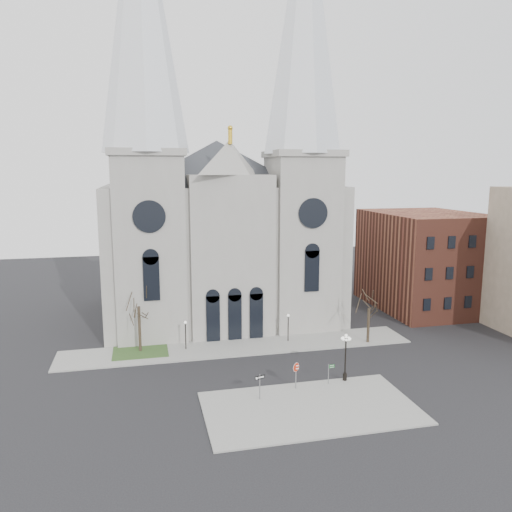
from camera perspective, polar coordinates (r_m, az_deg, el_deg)
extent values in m
plane|color=black|center=(48.09, 0.67, -14.79)|extent=(160.00, 160.00, 0.00)
cube|color=gray|center=(44.52, 6.20, -16.87)|extent=(18.00, 10.00, 0.14)
cube|color=gray|center=(58.02, -1.96, -10.33)|extent=(40.00, 6.00, 0.14)
cube|color=#2D4A1F|center=(58.00, -13.06, -10.57)|extent=(6.00, 5.00, 0.18)
cube|color=gray|center=(70.15, -4.37, 0.70)|extent=(30.00, 24.00, 18.00)
pyramid|color=#2D3035|center=(69.41, -4.54, 13.03)|extent=(33.00, 26.40, 6.00)
cube|color=gray|center=(60.67, -12.06, 1.01)|extent=(8.00, 8.00, 22.00)
cone|color=silver|center=(62.66, -13.03, 26.22)|extent=(9.92, 9.92, 32.00)
cylinder|color=black|center=(56.17, -12.12, 4.44)|extent=(3.60, 0.30, 3.60)
cube|color=gray|center=(63.86, 5.24, 1.61)|extent=(8.00, 8.00, 22.00)
cone|color=silver|center=(65.76, 5.64, 25.60)|extent=(9.92, 9.92, 32.00)
cylinder|color=black|center=(59.60, 6.53, 4.89)|extent=(3.60, 0.30, 3.60)
cube|color=gray|center=(60.29, -2.93, -0.04)|extent=(10.00, 5.00, 19.50)
pyramid|color=gray|center=(59.45, -3.03, 11.19)|extent=(11.00, 5.00, 4.00)
cube|color=brown|center=(77.23, 18.71, -0.46)|extent=(14.00, 18.00, 14.00)
cylinder|color=black|center=(57.18, -13.16, -8.19)|extent=(0.32, 0.32, 5.25)
cylinder|color=black|center=(60.15, 12.71, -7.80)|extent=(0.32, 0.32, 4.20)
cylinder|color=black|center=(57.19, -8.05, -9.06)|extent=(0.12, 0.12, 3.00)
sphere|color=white|center=(56.70, -8.08, -7.53)|extent=(0.32, 0.32, 0.32)
cylinder|color=black|center=(59.34, 3.69, -8.28)|extent=(0.12, 0.12, 3.00)
sphere|color=white|center=(58.87, 3.71, -6.80)|extent=(0.32, 0.32, 0.32)
cylinder|color=slate|center=(47.24, 4.58, -13.49)|extent=(0.10, 0.10, 2.44)
cylinder|color=#B8220C|center=(46.91, 4.59, -12.54)|extent=(0.84, 0.22, 0.85)
cylinder|color=white|center=(46.91, 4.59, -12.54)|extent=(0.89, 0.21, 0.91)
cube|color=white|center=(46.86, 4.60, -12.39)|extent=(0.46, 0.12, 0.11)
cube|color=white|center=(46.96, 4.59, -12.70)|extent=(0.52, 0.13, 0.11)
cylinder|color=black|center=(49.22, 10.17, -11.61)|extent=(0.14, 0.14, 4.07)
cylinder|color=black|center=(49.85, 10.12, -13.42)|extent=(0.39, 0.39, 0.71)
sphere|color=white|center=(48.39, 10.26, -8.93)|extent=(0.28, 0.28, 0.28)
cylinder|color=slate|center=(45.14, 0.43, -14.70)|extent=(0.10, 0.10, 2.30)
cube|color=black|center=(44.78, 0.43, -13.68)|extent=(0.97, 0.35, 0.33)
cylinder|color=slate|center=(48.52, 8.28, -13.22)|extent=(0.08, 0.08, 1.97)
cube|color=#0C5719|center=(48.32, 8.65, -12.24)|extent=(0.56, 0.07, 0.13)
cube|color=#0C5719|center=(48.39, 8.64, -12.44)|extent=(0.56, 0.07, 0.13)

